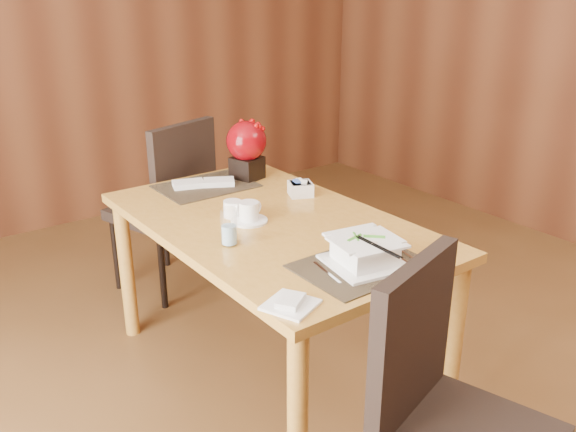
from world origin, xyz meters
TOP-DOWN VIEW (x-y plane):
  - back_wall at (0.00, 3.00)m, footprint 5.00×0.02m
  - dining_table at (0.00, 0.60)m, footprint 0.90×1.50m
  - placemat_near at (0.00, 0.05)m, footprint 0.45×0.33m
  - placemat_far at (0.00, 1.15)m, footprint 0.45×0.33m
  - soup_setting at (0.01, 0.05)m, footprint 0.29×0.29m
  - coffee_cup at (-0.09, 0.64)m, footprint 0.15×0.15m
  - water_glass at (-0.27, 0.49)m, footprint 0.07×0.07m
  - creamer_jug at (-0.11, 0.73)m, footprint 0.10×0.10m
  - sugar_caddy at (0.29, 0.77)m, footprint 0.14×0.14m
  - berry_decor at (0.23, 1.14)m, footprint 0.20×0.20m
  - napkins_far at (0.00, 1.15)m, footprint 0.31×0.22m
  - bread_plate at (-0.37, -0.02)m, footprint 0.19×0.19m
  - near_chair at (-0.14, -0.46)m, footprint 0.56×0.56m
  - far_chair at (0.01, 1.58)m, footprint 0.58×0.58m

SIDE VIEW (x-z plane):
  - near_chair at x=-0.14m, z-range 0.06..1.03m
  - far_chair at x=0.01m, z-range 0.06..1.06m
  - dining_table at x=0.00m, z-range 0.28..1.03m
  - placemat_near at x=0.00m, z-range 0.75..0.76m
  - placemat_far at x=0.00m, z-range 0.75..0.76m
  - bread_plate at x=-0.37m, z-range 0.75..0.76m
  - napkins_far at x=0.00m, z-range 0.76..0.78m
  - sugar_caddy at x=0.29m, z-range 0.75..0.81m
  - creamer_jug at x=-0.11m, z-range 0.75..0.82m
  - coffee_cup at x=-0.09m, z-range 0.74..0.83m
  - soup_setting at x=0.01m, z-range 0.75..0.85m
  - water_glass at x=-0.27m, z-range 0.75..0.90m
  - berry_decor at x=0.23m, z-range 0.77..1.07m
  - back_wall at x=0.00m, z-range 0.00..2.80m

